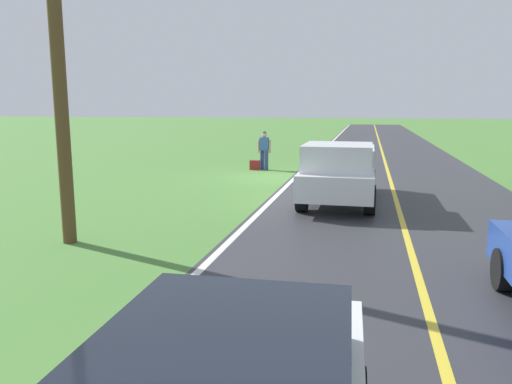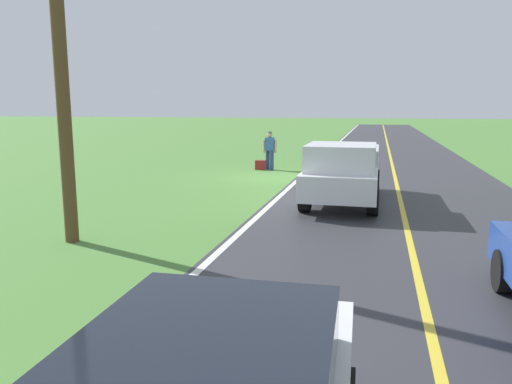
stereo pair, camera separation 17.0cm
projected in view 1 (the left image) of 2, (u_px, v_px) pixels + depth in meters
The scene contains 8 objects.
ground_plane at pixel (272, 177), 19.90m from camera, with size 200.00×200.00×0.00m, color #4C7F38.
road_surface at pixel (391, 181), 18.89m from camera, with size 7.79×120.00×0.00m, color #333338.
lane_edge_line at pixel (295, 178), 19.70m from camera, with size 0.16×117.60×0.00m, color silver.
lane_centre_line at pixel (391, 181), 18.89m from camera, with size 0.14×117.60×0.00m, color gold.
hitchhiker_walking at pixel (264, 148), 22.15m from camera, with size 0.62×0.51×1.75m.
suitcase_carried at pixel (255, 165), 22.25m from camera, with size 0.20×0.46×0.43m, color maroon.
pickup_truck_passing at pixel (339, 171), 14.47m from camera, with size 2.12×5.41×1.82m.
utility_pole_roadside at pixel (59, 68), 9.80m from camera, with size 0.28×0.28×7.19m, color brown.
Camera 1 is at (-3.71, 19.37, 2.85)m, focal length 34.50 mm.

